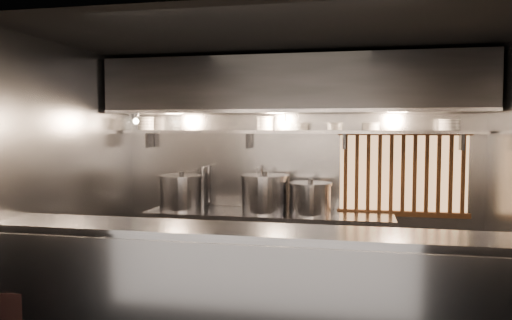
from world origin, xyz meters
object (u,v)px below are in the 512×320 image
(heat_lamp, at_px, (134,116))
(stock_pot_right, at_px, (265,193))
(pendant_bulb, at_px, (285,125))
(stock_pot_mid, at_px, (310,198))
(stock_pot_left, at_px, (182,192))

(heat_lamp, height_order, stock_pot_right, heat_lamp)
(pendant_bulb, distance_m, stock_pot_right, 0.87)
(heat_lamp, distance_m, stock_pot_right, 1.84)
(stock_pot_mid, distance_m, stock_pot_right, 0.57)
(heat_lamp, relative_size, stock_pot_left, 0.45)
(pendant_bulb, distance_m, stock_pot_left, 1.56)
(stock_pot_left, relative_size, stock_pot_mid, 1.18)
(stock_pot_left, relative_size, stock_pot_right, 1.03)
(heat_lamp, bearing_deg, stock_pot_left, 31.54)
(heat_lamp, relative_size, stock_pot_right, 0.47)
(pendant_bulb, bearing_deg, stock_pot_left, -177.82)
(heat_lamp, height_order, stock_pot_mid, heat_lamp)
(pendant_bulb, xyz_separation_m, stock_pot_right, (-0.24, -0.05, -0.83))
(heat_lamp, distance_m, pendant_bulb, 1.83)
(heat_lamp, height_order, pendant_bulb, heat_lamp)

